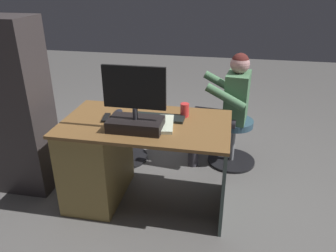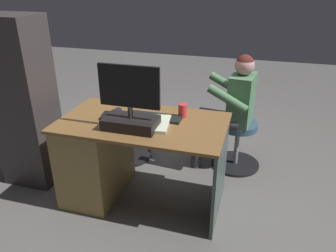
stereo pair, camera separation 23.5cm
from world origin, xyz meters
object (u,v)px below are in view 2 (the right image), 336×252
Objects in this scene: monitor at (130,111)px; office_chair_teddy at (127,134)px; teddy_bear at (126,102)px; keyboard at (155,117)px; tv_remote at (105,115)px; desk at (106,154)px; visitor_chair at (237,142)px; cup at (183,111)px; computer_mouse at (118,110)px; person at (230,104)px.

monitor is 1.03m from office_chair_teddy.
monitor is 0.89m from teddy_bear.
tv_remote is (0.39, 0.08, -0.00)m from keyboard.
visitor_chair is at bearing -142.96° from desk.
office_chair_teddy is 1.02× the size of visitor_chair.
desk is at bearing 37.04° from visitor_chair.
office_chair_teddy is at bearing -33.79° from cup.
desk is 0.38m from computer_mouse.
monitor is 4.85× the size of computer_mouse.
teddy_bear is (0.00, -0.01, 0.35)m from office_chair_teddy.
office_chair_teddy is (0.08, -0.62, -0.13)m from desk.
keyboard is at bearing 174.80° from computer_mouse.
tv_remote reaches higher than office_chair_teddy.
teddy_bear is (0.16, -0.52, -0.13)m from computer_mouse.
desk is at bearing -24.95° from monitor.
visitor_chair is (-0.71, -0.90, -0.60)m from monitor.
monitor is at bearing 44.50° from cup.
cup reaches higher than office_chair_teddy.
monitor is at bearing 143.29° from tv_remote.
visitor_chair is at bearing -172.79° from person.
cup is at bearing -173.96° from computer_mouse.
office_chair_teddy is (0.48, -0.54, -0.47)m from keyboard.
desk is 0.53m from keyboard.
cup is 0.84m from teddy_bear.
monitor reaches higher than office_chair_teddy.
monitor is 0.27m from keyboard.
tv_remote is 0.32× the size of visitor_chair.
office_chair_teddy is at bearing -91.34° from tv_remote.
tv_remote is 0.65m from teddy_bear.
desk is 0.57m from monitor.
person is at bearing -173.41° from teddy_bear.
tv_remote is (0.59, 0.16, -0.04)m from cup.
cup is (-0.60, -0.17, 0.39)m from desk.
person reaches higher than computer_mouse.
monitor is at bearing 130.92° from computer_mouse.
visitor_chair is at bearing -145.06° from computer_mouse.
desk is at bearing 11.57° from keyboard.
monitor reaches higher than keyboard.
tv_remote is at bearing -26.74° from monitor.
desk is 1.27m from visitor_chair.
computer_mouse is (0.32, -0.03, 0.01)m from keyboard.
teddy_bear is at bearing -34.41° from cup.
desk is 0.73m from cup.
desk is 3.03× the size of keyboard.
cup is at bearing 55.68° from visitor_chair.
computer_mouse is 0.53m from cup.
office_chair_teddy is at bearing -82.75° from desk.
person is (-0.90, -0.74, -0.08)m from tv_remote.
tv_remote reaches higher than visitor_chair.
computer_mouse is at bearing -125.25° from desk.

